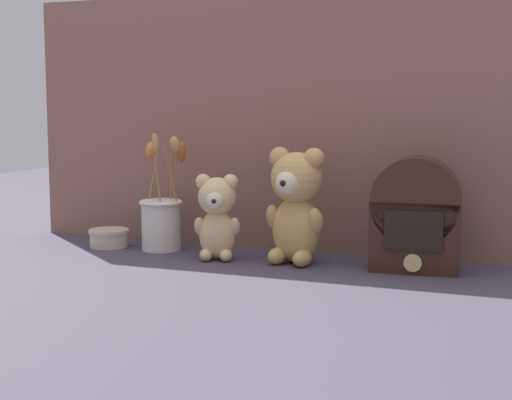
{
  "coord_description": "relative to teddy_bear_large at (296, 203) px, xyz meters",
  "views": [
    {
      "loc": [
        0.65,
        -1.66,
        0.37
      ],
      "look_at": [
        0.0,
        0.02,
        0.14
      ],
      "focal_mm": 55.0,
      "sensor_mm": 36.0,
      "label": 1
    }
  ],
  "objects": [
    {
      "name": "vintage_radio",
      "position": [
        0.27,
        0.02,
        -0.02
      ],
      "size": [
        0.2,
        0.12,
        0.25
      ],
      "color": "#381E14",
      "rests_on": "ground"
    },
    {
      "name": "ground_plane",
      "position": [
        -0.1,
        -0.02,
        -0.14
      ],
      "size": [
        4.0,
        4.0,
        0.0
      ],
      "primitive_type": "plane",
      "color": "#3D3847"
    },
    {
      "name": "backdrop_wall",
      "position": [
        -0.1,
        0.15,
        0.18
      ],
      "size": [
        1.35,
        0.02,
        0.63
      ],
      "color": "#845B4C",
      "rests_on": "ground"
    },
    {
      "name": "teddy_bear_medium",
      "position": [
        -0.18,
        -0.03,
        -0.03
      ],
      "size": [
        0.11,
        0.1,
        0.2
      ],
      "color": "#DBBC84",
      "rests_on": "ground"
    },
    {
      "name": "teddy_bear_large",
      "position": [
        0.0,
        0.0,
        0.0
      ],
      "size": [
        0.15,
        0.13,
        0.26
      ],
      "color": "tan",
      "rests_on": "ground"
    },
    {
      "name": "flower_vase",
      "position": [
        -0.36,
        0.03,
        -0.06
      ],
      "size": [
        0.13,
        0.11,
        0.29
      ],
      "color": "silver",
      "rests_on": "ground"
    },
    {
      "name": "decorative_tin_tall",
      "position": [
        -0.5,
        0.02,
        -0.12
      ],
      "size": [
        0.1,
        0.1,
        0.05
      ],
      "color": "beige",
      "rests_on": "ground"
    }
  ]
}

